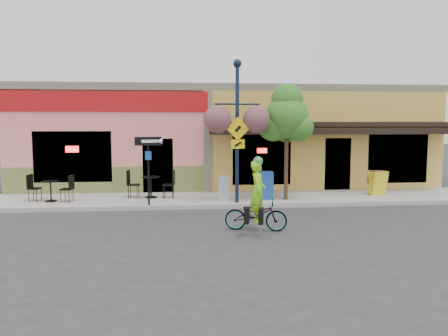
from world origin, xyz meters
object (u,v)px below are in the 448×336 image
(cyclist_rider, at_px, (258,200))
(newspaper_box_blue, at_px, (266,185))
(one_way_sign, at_px, (148,171))
(street_tree, at_px, (287,141))
(newspaper_box_grey, at_px, (224,188))
(lamp_post, at_px, (237,132))
(building, at_px, (223,137))
(bicycle, at_px, (256,214))

(cyclist_rider, relative_size, newspaper_box_blue, 1.64)
(one_way_sign, height_order, newspaper_box_blue, one_way_sign)
(street_tree, bearing_deg, newspaper_box_grey, 177.22)
(one_way_sign, bearing_deg, street_tree, 1.84)
(one_way_sign, distance_m, newspaper_box_grey, 2.82)
(lamp_post, distance_m, newspaper_box_grey, 2.14)
(newspaper_box_grey, xyz_separation_m, street_tree, (2.25, -0.11, 1.67))
(cyclist_rider, distance_m, one_way_sign, 4.56)
(one_way_sign, xyz_separation_m, street_tree, (4.87, 0.63, 0.95))
(newspaper_box_blue, bearing_deg, street_tree, -12.12)
(building, height_order, newspaper_box_grey, building)
(lamp_post, bearing_deg, newspaper_box_grey, 121.53)
(newspaper_box_grey, distance_m, street_tree, 2.80)
(newspaper_box_blue, xyz_separation_m, newspaper_box_grey, (-1.55, -0.03, -0.08))
(bicycle, height_order, cyclist_rider, cyclist_rider)
(bicycle, relative_size, cyclist_rider, 1.01)
(bicycle, height_order, lamp_post, lamp_post)
(cyclist_rider, bearing_deg, building, 13.72)
(newspaper_box_blue, bearing_deg, bicycle, -105.54)
(building, xyz_separation_m, newspaper_box_grey, (-0.54, -6.09, -1.67))
(one_way_sign, bearing_deg, newspaper_box_grey, 10.21)
(one_way_sign, bearing_deg, lamp_post, -1.88)
(cyclist_rider, bearing_deg, one_way_sign, 57.88)
(newspaper_box_blue, relative_size, newspaper_box_grey, 1.18)
(cyclist_rider, relative_size, lamp_post, 0.34)
(newspaper_box_grey, bearing_deg, lamp_post, -51.67)
(bicycle, height_order, one_way_sign, one_way_sign)
(lamp_post, height_order, newspaper_box_grey, lamp_post)
(building, xyz_separation_m, lamp_post, (-0.14, -6.64, 0.37))
(newspaper_box_grey, relative_size, street_tree, 0.20)
(building, height_order, newspaper_box_blue, building)
(lamp_post, bearing_deg, newspaper_box_blue, 21.97)
(newspaper_box_grey, bearing_deg, bicycle, -81.20)
(building, xyz_separation_m, cyclist_rider, (-0.02, -10.09, -1.42))
(cyclist_rider, height_order, newspaper_box_blue, cyclist_rider)
(newspaper_box_blue, distance_m, newspaper_box_grey, 1.55)
(lamp_post, distance_m, newspaper_box_blue, 2.34)
(one_way_sign, distance_m, newspaper_box_blue, 4.29)
(bicycle, distance_m, one_way_sign, 4.58)
(newspaper_box_grey, bearing_deg, cyclist_rider, -80.49)
(newspaper_box_blue, bearing_deg, cyclist_rider, -104.87)
(street_tree, bearing_deg, bicycle, -114.47)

